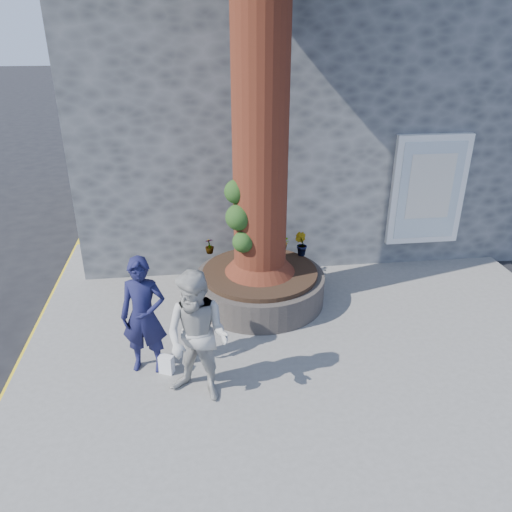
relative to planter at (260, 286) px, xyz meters
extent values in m
plane|color=black|center=(-0.80, -2.00, -0.41)|extent=(120.00, 120.00, 0.00)
cube|color=slate|center=(0.70, -1.00, -0.35)|extent=(9.00, 8.00, 0.12)
cube|color=yellow|center=(-3.85, -1.00, -0.41)|extent=(0.10, 30.00, 0.01)
cube|color=#444749|center=(1.70, 5.20, 2.59)|extent=(10.00, 8.00, 6.00)
cube|color=white|center=(3.50, 1.14, 1.29)|extent=(1.50, 0.12, 2.20)
cube|color=silver|center=(3.50, 1.08, 1.29)|extent=(1.25, 0.04, 1.95)
cube|color=silver|center=(3.50, 1.06, 1.39)|extent=(0.90, 0.02, 1.30)
cylinder|color=black|center=(0.00, 0.00, -0.03)|extent=(2.30, 2.30, 0.52)
cylinder|color=black|center=(0.00, 0.00, 0.27)|extent=(2.04, 2.04, 0.08)
cylinder|color=#471F11|center=(0.00, 0.00, 4.06)|extent=(0.90, 0.90, 7.50)
cone|color=#471F11|center=(0.00, 0.00, 0.66)|extent=(1.24, 1.24, 0.70)
sphere|color=#183C14|center=(-0.38, -0.20, 1.41)|extent=(0.44, 0.44, 0.44)
sphere|color=#183C14|center=(-0.32, -0.30, 1.01)|extent=(0.36, 0.36, 0.36)
sphere|color=#183C14|center=(-0.40, -0.08, 1.81)|extent=(0.40, 0.40, 0.40)
imported|color=#15163B|center=(-1.87, -1.74, 0.59)|extent=(0.70, 0.51, 1.77)
imported|color=#A9A8A2|center=(-1.13, -2.44, 0.63)|extent=(1.13, 1.05, 1.85)
cube|color=white|center=(-1.60, -1.89, -0.15)|extent=(0.23, 0.19, 0.28)
imported|color=gray|center=(0.50, 0.85, 0.49)|extent=(0.22, 0.22, 0.36)
imported|color=gray|center=(0.85, 0.56, 0.53)|extent=(0.33, 0.33, 0.44)
imported|color=gray|center=(-0.85, 0.85, 0.46)|extent=(0.21, 0.21, 0.30)
imported|color=gray|center=(0.58, 0.85, 0.45)|extent=(0.29, 0.31, 0.29)
camera|label=1|loc=(-1.05, -7.82, 4.30)|focal=35.00mm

